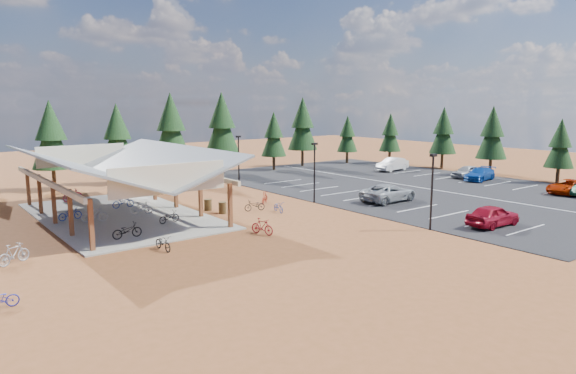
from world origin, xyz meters
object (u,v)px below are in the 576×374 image
Objects in this scene: bike_0 at (127,231)px; car_6 at (569,187)px; bike_2 at (70,214)px; bike_15 at (265,198)px; bike_8 at (163,243)px; bike_9 at (14,254)px; car_9 at (392,164)px; bike_3 at (73,195)px; bike_5 at (142,208)px; lamp_post_0 at (432,186)px; bike_11 at (262,226)px; car_7 at (480,174)px; car_8 at (467,172)px; bike_7 at (120,193)px; car_0 at (493,215)px; bike_6 at (123,202)px; bike_1 at (94,214)px; trash_bin_0 at (222,208)px; trash_bin_1 at (208,205)px; bike_pavilion at (118,166)px; lamp_post_2 at (239,157)px; bike_14 at (279,207)px; lamp_post_1 at (314,168)px; bike_4 at (169,217)px; car_2 at (389,193)px; bike_16 at (255,205)px.

bike_0 is 39.79m from car_6.
bike_2 is 1.00× the size of bike_15.
bike_8 is (2.20, -11.06, -0.10)m from bike_2.
car_9 is at bearing -101.42° from bike_9.
bike_3 is 9.17m from bike_5.
bike_11 is at bearing 148.40° from lamp_post_0.
bike_11 is (4.05, -10.09, -0.07)m from bike_5.
car_7 is 2.11m from car_8.
bike_7 is at bearing 74.28° from bike_8.
car_9 reaches higher than car_0.
car_6 is at bearing -101.76° from bike_5.
bike_0 is 1.09× the size of bike_15.
bike_2 is at bearing 125.07° from bike_7.
bike_6 is 11.52m from bike_15.
bike_9 is at bearing 70.95° from car_0.
bike_1 is 0.97× the size of bike_9.
car_9 reaches higher than bike_8.
trash_bin_0 is 1.78m from trash_bin_1.
trash_bin_1 is at bearing 44.20° from bike_8.
bike_pavilion is at bearing 100.54° from bike_11.
lamp_post_2 is 14.80m from bike_6.
car_8 reaches higher than bike_11.
bike_5 is 0.35× the size of car_7.
bike_2 reaches higher than bike_14.
bike_5 is at bearing -81.70° from bike_9.
bike_15 is (20.02, 5.43, -0.05)m from bike_9.
bike_pavilion is at bearing 47.57° from car_0.
car_8 is at bearing -134.07° from bike_15.
bike_0 is 39.67m from car_7.
bike_3 is 18.38m from bike_8.
bike_0 is at bearing -83.41° from car_8.
bike_4 is (-13.19, 0.28, -2.45)m from lamp_post_1.
car_2 is at bearing -92.50° from car_7.
bike_3 is at bearing 51.14° from car_2.
bike_1 is 5.37m from bike_4.
car_6 is (38.69, -9.32, 0.12)m from bike_0.
bike_pavilion reaches higher than trash_bin_0.
bike_15 is at bearing -149.32° from bike_3.
bike_14 is at bearing 16.95° from bike_8.
bike_9 is at bearing 139.96° from bike_2.
car_2 is (5.43, 8.47, -2.18)m from lamp_post_0.
car_0 is (20.46, -8.45, 0.34)m from bike_8.
bike_16 is (-1.20, 1.55, 0.02)m from bike_14.
bike_3 is at bearing 141.88° from lamp_post_1.
lamp_post_2 is at bearing 43.43° from bike_8.
bike_16 is at bearing 69.06° from car_2.
bike_3 reaches higher than bike_16.
bike_1 is 9.27m from bike_7.
bike_2 is 0.35× the size of car_9.
bike_pavilion is 11.67× the size of bike_5.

